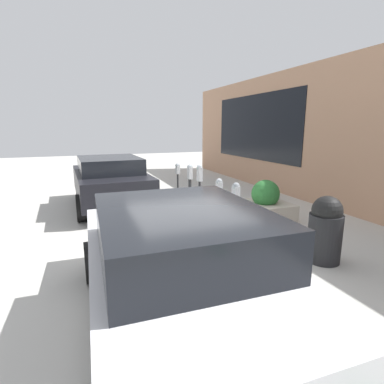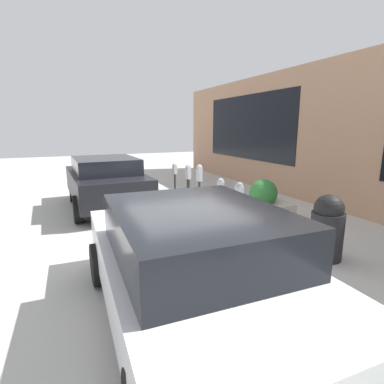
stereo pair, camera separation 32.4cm
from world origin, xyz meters
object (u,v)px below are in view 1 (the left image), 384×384
at_px(parking_meter_fourth, 190,184).
at_px(trash_bin, 325,229).
at_px(parking_meter_middle, 200,182).
at_px(planter_box, 265,205).
at_px(parked_car_middle, 110,180).
at_px(parking_meter_second, 219,198).
at_px(parked_car_front, 178,262).
at_px(parking_meter_nearest, 236,202).
at_px(parking_meter_farthest, 178,176).

bearing_deg(parking_meter_fourth, trash_bin, -158.89).
bearing_deg(parking_meter_middle, trash_bin, -152.39).
relative_size(parking_meter_fourth, trash_bin, 1.19).
relative_size(planter_box, parked_car_middle, 0.30).
bearing_deg(planter_box, parking_meter_second, 115.02).
relative_size(parking_meter_second, parked_car_front, 0.31).
height_order(parking_meter_middle, trash_bin, parking_meter_middle).
xyz_separation_m(parked_car_middle, trash_bin, (-5.10, -3.05, -0.20)).
bearing_deg(parked_car_front, parked_car_middle, 3.51).
xyz_separation_m(parking_meter_middle, parking_meter_fourth, (0.76, -0.05, -0.17)).
distance_m(parking_meter_nearest, parking_meter_fourth, 2.40).
height_order(parking_meter_fourth, parking_meter_farthest, parking_meter_fourth).
distance_m(parking_meter_nearest, parking_meter_middle, 1.64).
bearing_deg(planter_box, parking_meter_middle, 85.09).
distance_m(parking_meter_second, parking_meter_middle, 0.94).
height_order(parking_meter_fourth, parked_car_front, parked_car_front).
bearing_deg(parking_meter_nearest, parked_car_front, 133.06).
xyz_separation_m(parked_car_front, trash_bin, (0.63, -2.88, -0.17)).
bearing_deg(parking_meter_nearest, parking_meter_farthest, 0.36).
xyz_separation_m(parking_meter_fourth, trash_bin, (-3.26, -1.26, -0.31)).
bearing_deg(parking_meter_second, trash_bin, -141.21).
xyz_separation_m(parking_meter_second, parked_car_middle, (3.52, 1.78, -0.10)).
relative_size(parking_meter_middle, parking_meter_farthest, 1.11).
bearing_deg(parking_meter_middle, parking_meter_nearest, -179.20).
bearing_deg(trash_bin, parking_meter_nearest, 56.17).
xyz_separation_m(parking_meter_middle, planter_box, (-0.15, -1.71, -0.68)).
bearing_deg(parking_meter_nearest, trash_bin, -123.83).
relative_size(parking_meter_second, parking_meter_fourth, 0.94).
relative_size(parking_meter_middle, parked_car_front, 0.35).
relative_size(parking_meter_farthest, trash_bin, 1.13).
bearing_deg(parking_meter_second, parked_car_front, 143.81).
bearing_deg(parking_meter_second, parking_meter_middle, 2.58).
bearing_deg(parked_car_front, planter_box, -45.89).
relative_size(parking_meter_second, planter_box, 1.11).
bearing_deg(parking_meter_nearest, planter_box, -48.49).
distance_m(parked_car_front, parked_car_middle, 5.73).
height_order(parking_meter_farthest, parked_car_middle, parked_car_middle).
bearing_deg(parked_car_middle, parking_meter_nearest, -159.57).
relative_size(parking_meter_fourth, parked_car_middle, 0.36).
height_order(parking_meter_fourth, planter_box, parking_meter_fourth).
bearing_deg(planter_box, parking_meter_fourth, 61.38).
xyz_separation_m(planter_box, parked_car_front, (-2.99, 3.28, 0.36)).
height_order(parked_car_front, parked_car_middle, parked_car_middle).
relative_size(parking_meter_middle, parking_meter_fourth, 1.06).
height_order(planter_box, parked_car_middle, parked_car_middle).
distance_m(parking_meter_middle, parking_meter_farthest, 1.60).
bearing_deg(parking_meter_farthest, trash_bin, -162.33).
xyz_separation_m(parking_meter_nearest, trash_bin, (-0.86, -1.29, -0.40)).
distance_m(parking_meter_fourth, planter_box, 1.96).
relative_size(parking_meter_fourth, parking_meter_farthest, 1.05).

